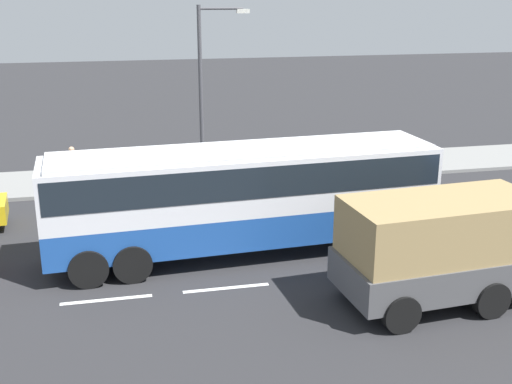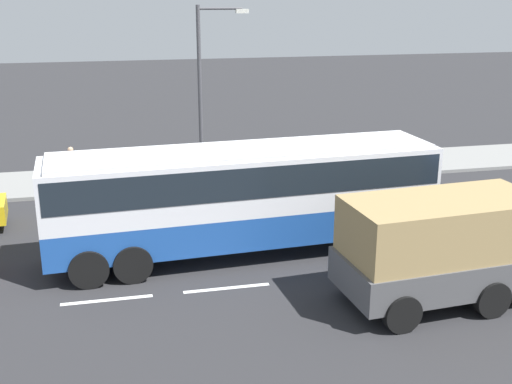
{
  "view_description": "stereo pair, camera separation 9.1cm",
  "coord_description": "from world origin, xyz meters",
  "px_view_note": "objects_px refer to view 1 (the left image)",
  "views": [
    {
      "loc": [
        -2.76,
        -18.39,
        7.83
      ],
      "look_at": [
        1.34,
        0.09,
        1.88
      ],
      "focal_mm": 44.89,
      "sensor_mm": 36.0,
      "label": 1
    },
    {
      "loc": [
        -2.85,
        -18.37,
        7.83
      ],
      "look_at": [
        1.34,
        0.09,
        1.88
      ],
      "focal_mm": 44.89,
      "sensor_mm": 36.0,
      "label": 2
    }
  ],
  "objects_px": {
    "coach_bus": "(245,189)",
    "pedestrian_near_curb": "(73,164)",
    "cargo_truck": "(469,244)",
    "street_lamp": "(206,83)"
  },
  "relations": [
    {
      "from": "pedestrian_near_curb",
      "to": "coach_bus",
      "type": "bearing_deg",
      "value": -129.11
    },
    {
      "from": "coach_bus",
      "to": "street_lamp",
      "type": "height_order",
      "value": "street_lamp"
    },
    {
      "from": "coach_bus",
      "to": "pedestrian_near_curb",
      "type": "relative_size",
      "value": 7.01
    },
    {
      "from": "coach_bus",
      "to": "cargo_truck",
      "type": "xyz_separation_m",
      "value": [
        5.12,
        -4.19,
        -0.56
      ]
    },
    {
      "from": "cargo_truck",
      "to": "street_lamp",
      "type": "xyz_separation_m",
      "value": [
        -5.18,
        11.57,
        2.78
      ]
    },
    {
      "from": "coach_bus",
      "to": "cargo_truck",
      "type": "relative_size",
      "value": 1.62
    },
    {
      "from": "cargo_truck",
      "to": "pedestrian_near_curb",
      "type": "distance_m",
      "value": 16.12
    },
    {
      "from": "pedestrian_near_curb",
      "to": "street_lamp",
      "type": "relative_size",
      "value": 0.24
    },
    {
      "from": "cargo_truck",
      "to": "pedestrian_near_curb",
      "type": "bearing_deg",
      "value": 126.92
    },
    {
      "from": "pedestrian_near_curb",
      "to": "street_lamp",
      "type": "distance_m",
      "value": 6.33
    }
  ]
}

